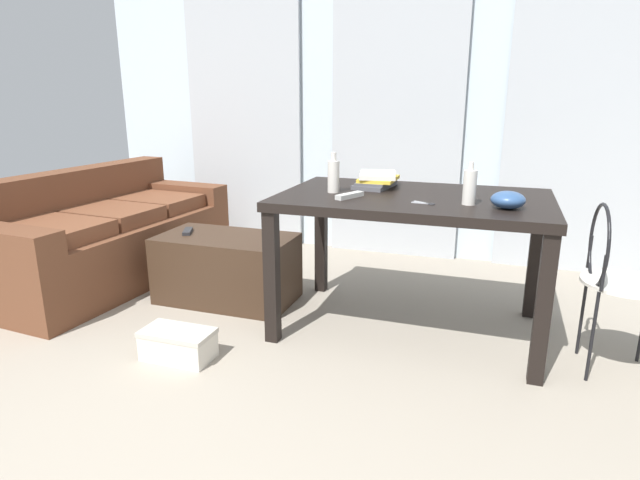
{
  "coord_description": "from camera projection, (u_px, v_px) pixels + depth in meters",
  "views": [
    {
      "loc": [
        0.82,
        -1.26,
        1.31
      ],
      "look_at": [
        -0.2,
        1.71,
        0.43
      ],
      "focal_mm": 29.48,
      "sensor_mm": 36.0,
      "label": 1
    }
  ],
  "objects": [
    {
      "name": "ground_plane",
      "position": [
        321.0,
        349.0,
        2.78
      ],
      "size": [
        7.34,
        7.34,
        0.0
      ],
      "primitive_type": "plane",
      "color": "gray"
    },
    {
      "name": "wall_back",
      "position": [
        399.0,
        90.0,
        4.18
      ],
      "size": [
        5.25,
        0.1,
        2.66
      ],
      "primitive_type": "cube",
      "color": "silver",
      "rests_on": "ground"
    },
    {
      "name": "curtains",
      "position": [
        396.0,
        109.0,
        4.14
      ],
      "size": [
        3.73,
        0.03,
        2.37
      ],
      "color": "#B2B7BC",
      "rests_on": "ground"
    },
    {
      "name": "couch",
      "position": [
        104.0,
        237.0,
        3.78
      ],
      "size": [
        0.98,
        1.88,
        0.78
      ],
      "color": "brown",
      "rests_on": "ground"
    },
    {
      "name": "coffee_table",
      "position": [
        227.0,
        268.0,
        3.4
      ],
      "size": [
        0.86,
        0.48,
        0.43
      ],
      "color": "#382619",
      "rests_on": "ground"
    },
    {
      "name": "craft_table",
      "position": [
        413.0,
        212.0,
        2.86
      ],
      "size": [
        1.44,
        0.91,
        0.78
      ],
      "color": "black",
      "rests_on": "ground"
    },
    {
      "name": "wire_chair",
      "position": [
        613.0,
        269.0,
        2.45
      ],
      "size": [
        0.4,
        0.4,
        0.82
      ],
      "color": "silver",
      "rests_on": "ground"
    },
    {
      "name": "bottle_near",
      "position": [
        470.0,
        187.0,
        2.58
      ],
      "size": [
        0.07,
        0.07,
        0.21
      ],
      "color": "beige",
      "rests_on": "craft_table"
    },
    {
      "name": "bottle_far",
      "position": [
        334.0,
        176.0,
        2.9
      ],
      "size": [
        0.07,
        0.07,
        0.22
      ],
      "color": "beige",
      "rests_on": "craft_table"
    },
    {
      "name": "bowl",
      "position": [
        508.0,
        200.0,
        2.5
      ],
      "size": [
        0.16,
        0.16,
        0.08
      ],
      "primitive_type": "ellipsoid",
      "color": "#2D4C7A",
      "rests_on": "craft_table"
    },
    {
      "name": "book_stack",
      "position": [
        377.0,
        180.0,
        3.07
      ],
      "size": [
        0.26,
        0.33,
        0.09
      ],
      "color": "#4C4C51",
      "rests_on": "craft_table"
    },
    {
      "name": "tv_remote_on_table",
      "position": [
        350.0,
        196.0,
        2.76
      ],
      "size": [
        0.12,
        0.19,
        0.02
      ],
      "primitive_type": "cube",
      "rotation": [
        0.0,
        0.0,
        -0.43
      ],
      "color": "#B7B7B2",
      "rests_on": "craft_table"
    },
    {
      "name": "scissors",
      "position": [
        426.0,
        203.0,
        2.61
      ],
      "size": [
        0.12,
        0.07,
        0.0
      ],
      "color": "#9EA0A5",
      "rests_on": "craft_table"
    },
    {
      "name": "tv_remote_primary",
      "position": [
        188.0,
        231.0,
        3.41
      ],
      "size": [
        0.11,
        0.16,
        0.02
      ],
      "primitive_type": "cube",
      "rotation": [
        0.0,
        0.0,
        0.43
      ],
      "color": "#232326",
      "rests_on": "coffee_table"
    },
    {
      "name": "shoebox",
      "position": [
        178.0,
        344.0,
        2.67
      ],
      "size": [
        0.36,
        0.2,
        0.15
      ],
      "color": "beige",
      "rests_on": "ground"
    }
  ]
}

